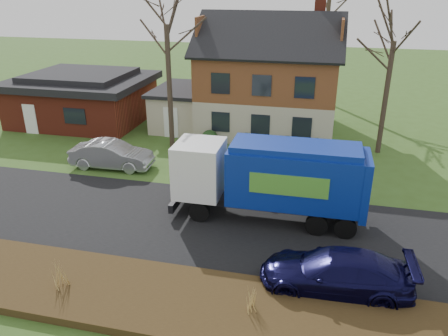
# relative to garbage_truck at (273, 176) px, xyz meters

# --- Properties ---
(ground) EXTENTS (120.00, 120.00, 0.00)m
(ground) POSITION_rel_garbage_truck_xyz_m (-3.96, -1.16, -2.09)
(ground) COLOR #35531B
(ground) RESTS_ON ground
(road) EXTENTS (80.00, 7.00, 0.02)m
(road) POSITION_rel_garbage_truck_xyz_m (-3.96, -1.16, -2.08)
(road) COLOR black
(road) RESTS_ON ground
(mulch_verge) EXTENTS (80.00, 3.50, 0.30)m
(mulch_verge) POSITION_rel_garbage_truck_xyz_m (-3.96, -6.46, -1.94)
(mulch_verge) COLOR #2F200F
(mulch_verge) RESTS_ON ground
(main_house) EXTENTS (12.95, 8.95, 9.26)m
(main_house) POSITION_rel_garbage_truck_xyz_m (-2.47, 12.75, 1.94)
(main_house) COLOR #BCAD97
(main_house) RESTS_ON ground
(ranch_house) EXTENTS (9.80, 8.20, 3.70)m
(ranch_house) POSITION_rel_garbage_truck_xyz_m (-15.96, 11.84, -0.28)
(ranch_house) COLOR maroon
(ranch_house) RESTS_ON ground
(garbage_truck) EXTENTS (8.47, 2.33, 3.62)m
(garbage_truck) POSITION_rel_garbage_truck_xyz_m (0.00, 0.00, 0.00)
(garbage_truck) COLOR black
(garbage_truck) RESTS_ON ground
(silver_sedan) EXTENTS (4.74, 1.84, 1.54)m
(silver_sedan) POSITION_rel_garbage_truck_xyz_m (-9.67, 3.77, -1.32)
(silver_sedan) COLOR #9FA2A6
(silver_sedan) RESTS_ON ground
(navy_wagon) EXTENTS (5.23, 2.31, 1.49)m
(navy_wagon) POSITION_rel_garbage_truck_xyz_m (2.77, -4.49, -1.34)
(navy_wagon) COLOR black
(navy_wagon) RESTS_ON ground
(tree_front_west) EXTENTS (3.54, 3.54, 10.52)m
(tree_front_west) POSITION_rel_garbage_truck_xyz_m (-7.49, 7.83, 6.58)
(tree_front_west) COLOR #3A2D22
(tree_front_west) RESTS_ON ground
(tree_front_east) EXTENTS (3.48, 3.48, 9.66)m
(tree_front_east) POSITION_rel_garbage_truck_xyz_m (5.41, 9.84, 5.76)
(tree_front_east) COLOR #3B2D23
(tree_front_east) RESTS_ON ground
(grass_clump_mid) EXTENTS (0.37, 0.30, 1.02)m
(grass_clump_mid) POSITION_rel_garbage_truck_xyz_m (-6.27, -6.77, -1.28)
(grass_clump_mid) COLOR #AE8B4C
(grass_clump_mid) RESTS_ON mulch_verge
(grass_clump_east) EXTENTS (0.35, 0.29, 0.88)m
(grass_clump_east) POSITION_rel_garbage_truck_xyz_m (0.22, -6.43, -1.35)
(grass_clump_east) COLOR tan
(grass_clump_east) RESTS_ON mulch_verge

